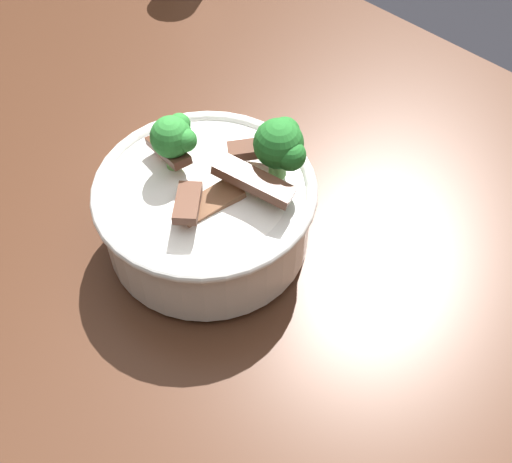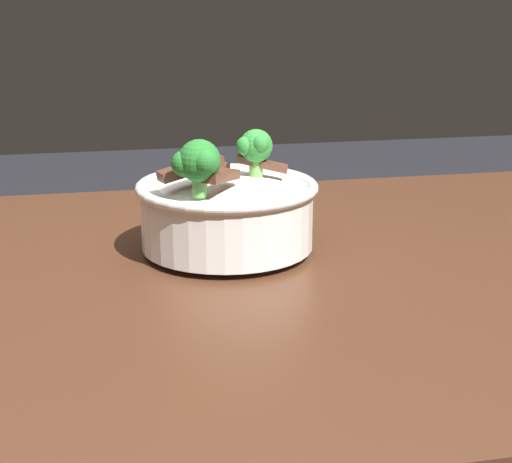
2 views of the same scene
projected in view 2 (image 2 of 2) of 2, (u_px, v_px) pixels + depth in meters
name	position (u px, v px, depth m)	size (l,w,h in m)	color
dining_table	(144.00, 362.00, 0.91)	(1.50, 0.82, 0.82)	#472819
rice_bowl	(227.00, 205.00, 0.94)	(0.22, 0.22, 0.15)	white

